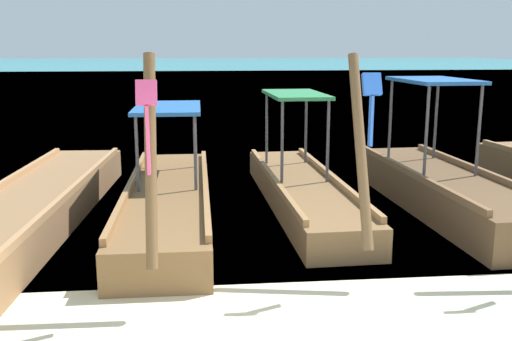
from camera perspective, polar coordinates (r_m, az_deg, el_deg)
sea_water at (r=66.33m, az=-5.03°, el=9.77°), size 120.00×120.00×0.00m
longtail_boat_yellow_ribbon at (r=9.52m, az=-20.62°, el=-3.34°), size 1.66×7.41×2.38m
longtail_boat_pink_ribbon at (r=9.25m, az=-8.55°, el=-2.86°), size 1.26×6.34×2.62m
longtail_boat_blue_ribbon at (r=9.92m, az=4.57°, el=-1.79°), size 1.30×6.31×2.61m
longtail_boat_orange_ribbon at (r=10.14m, az=17.98°, el=-1.69°), size 1.52×5.81×2.78m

